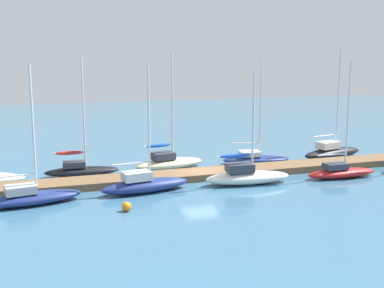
{
  "coord_description": "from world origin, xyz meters",
  "views": [
    {
      "loc": [
        -10.65,
        -30.06,
        8.04
      ],
      "look_at": [
        0.0,
        2.0,
        2.0
      ],
      "focal_mm": 44.72,
      "sensor_mm": 36.0,
      "label": 1
    }
  ],
  "objects_px": {
    "sailboat_5": "(247,175)",
    "mooring_buoy_orange": "(127,207)",
    "sailboat_4": "(168,161)",
    "sailboat_7": "(341,171)",
    "sailboat_6": "(255,158)",
    "sailboat_8": "(332,151)",
    "sailboat_1": "(31,196)",
    "sailboat_3": "(144,184)",
    "sailboat_2": "(81,168)"
  },
  "relations": [
    {
      "from": "sailboat_3",
      "to": "sailboat_5",
      "type": "height_order",
      "value": "sailboat_3"
    },
    {
      "from": "sailboat_1",
      "to": "sailboat_8",
      "type": "height_order",
      "value": "sailboat_8"
    },
    {
      "from": "sailboat_1",
      "to": "sailboat_6",
      "type": "xyz_separation_m",
      "value": [
        16.64,
        5.84,
        -0.06
      ]
    },
    {
      "from": "sailboat_4",
      "to": "sailboat_8",
      "type": "relative_size",
      "value": 0.97
    },
    {
      "from": "sailboat_4",
      "to": "sailboat_7",
      "type": "height_order",
      "value": "sailboat_4"
    },
    {
      "from": "sailboat_1",
      "to": "sailboat_7",
      "type": "distance_m",
      "value": 20.17
    },
    {
      "from": "sailboat_3",
      "to": "sailboat_5",
      "type": "distance_m",
      "value": 6.73
    },
    {
      "from": "sailboat_4",
      "to": "sailboat_7",
      "type": "relative_size",
      "value": 1.08
    },
    {
      "from": "sailboat_2",
      "to": "sailboat_5",
      "type": "relative_size",
      "value": 1.12
    },
    {
      "from": "sailboat_3",
      "to": "sailboat_6",
      "type": "xyz_separation_m",
      "value": [
        10.05,
        5.39,
        -0.12
      ]
    },
    {
      "from": "sailboat_1",
      "to": "sailboat_2",
      "type": "bearing_deg",
      "value": 51.9
    },
    {
      "from": "sailboat_3",
      "to": "sailboat_4",
      "type": "distance_m",
      "value": 6.44
    },
    {
      "from": "sailboat_2",
      "to": "mooring_buoy_orange",
      "type": "bearing_deg",
      "value": -75.91
    },
    {
      "from": "mooring_buoy_orange",
      "to": "sailboat_3",
      "type": "bearing_deg",
      "value": 62.34
    },
    {
      "from": "mooring_buoy_orange",
      "to": "sailboat_6",
      "type": "bearing_deg",
      "value": 36.43
    },
    {
      "from": "sailboat_5",
      "to": "sailboat_8",
      "type": "bearing_deg",
      "value": 32.33
    },
    {
      "from": "sailboat_7",
      "to": "mooring_buoy_orange",
      "type": "distance_m",
      "value": 15.54
    },
    {
      "from": "sailboat_6",
      "to": "sailboat_7",
      "type": "relative_size",
      "value": 1.0
    },
    {
      "from": "sailboat_2",
      "to": "sailboat_4",
      "type": "height_order",
      "value": "sailboat_4"
    },
    {
      "from": "sailboat_3",
      "to": "sailboat_8",
      "type": "bearing_deg",
      "value": 8.28
    },
    {
      "from": "sailboat_1",
      "to": "sailboat_8",
      "type": "relative_size",
      "value": 0.88
    },
    {
      "from": "sailboat_6",
      "to": "sailboat_7",
      "type": "height_order",
      "value": "sailboat_7"
    },
    {
      "from": "sailboat_7",
      "to": "mooring_buoy_orange",
      "type": "bearing_deg",
      "value": -169.52
    },
    {
      "from": "sailboat_3",
      "to": "sailboat_7",
      "type": "distance_m",
      "value": 13.59
    },
    {
      "from": "sailboat_1",
      "to": "sailboat_3",
      "type": "xyz_separation_m",
      "value": [
        6.59,
        0.45,
        0.06
      ]
    },
    {
      "from": "sailboat_2",
      "to": "sailboat_5",
      "type": "xyz_separation_m",
      "value": [
        10.01,
        -5.67,
        0.06
      ]
    },
    {
      "from": "sailboat_1",
      "to": "sailboat_6",
      "type": "distance_m",
      "value": 17.63
    },
    {
      "from": "sailboat_2",
      "to": "sailboat_6",
      "type": "relative_size",
      "value": 1.03
    },
    {
      "from": "sailboat_5",
      "to": "sailboat_7",
      "type": "xyz_separation_m",
      "value": [
        6.85,
        -0.47,
        -0.11
      ]
    },
    {
      "from": "sailboat_4",
      "to": "sailboat_2",
      "type": "bearing_deg",
      "value": 172.1
    },
    {
      "from": "sailboat_5",
      "to": "mooring_buoy_orange",
      "type": "relative_size",
      "value": 13.85
    },
    {
      "from": "sailboat_1",
      "to": "sailboat_2",
      "type": "relative_size",
      "value": 0.95
    },
    {
      "from": "sailboat_4",
      "to": "mooring_buoy_orange",
      "type": "bearing_deg",
      "value": -127.73
    },
    {
      "from": "sailboat_1",
      "to": "mooring_buoy_orange",
      "type": "relative_size",
      "value": 14.79
    },
    {
      "from": "sailboat_4",
      "to": "sailboat_8",
      "type": "height_order",
      "value": "sailboat_8"
    },
    {
      "from": "sailboat_5",
      "to": "sailboat_7",
      "type": "height_order",
      "value": "sailboat_7"
    },
    {
      "from": "sailboat_3",
      "to": "sailboat_1",
      "type": "bearing_deg",
      "value": 175.4
    },
    {
      "from": "sailboat_1",
      "to": "sailboat_3",
      "type": "bearing_deg",
      "value": -5.09
    },
    {
      "from": "sailboat_8",
      "to": "mooring_buoy_orange",
      "type": "xyz_separation_m",
      "value": [
        -18.55,
        -8.38,
        -0.33
      ]
    },
    {
      "from": "sailboat_6",
      "to": "sailboat_8",
      "type": "height_order",
      "value": "sailboat_8"
    },
    {
      "from": "sailboat_5",
      "to": "sailboat_6",
      "type": "height_order",
      "value": "sailboat_6"
    },
    {
      "from": "mooring_buoy_orange",
      "to": "sailboat_4",
      "type": "bearing_deg",
      "value": 61.75
    },
    {
      "from": "sailboat_2",
      "to": "mooring_buoy_orange",
      "type": "xyz_separation_m",
      "value": [
        1.55,
        -8.79,
        -0.26
      ]
    },
    {
      "from": "sailboat_2",
      "to": "sailboat_7",
      "type": "relative_size",
      "value": 1.03
    },
    {
      "from": "sailboat_1",
      "to": "mooring_buoy_orange",
      "type": "distance_m",
      "value": 5.64
    },
    {
      "from": "sailboat_6",
      "to": "mooring_buoy_orange",
      "type": "height_order",
      "value": "sailboat_6"
    },
    {
      "from": "sailboat_7",
      "to": "sailboat_8",
      "type": "bearing_deg",
      "value": 61.22
    },
    {
      "from": "sailboat_4",
      "to": "sailboat_7",
      "type": "distance_m",
      "value": 12.25
    },
    {
      "from": "sailboat_1",
      "to": "sailboat_3",
      "type": "relative_size",
      "value": 1.0
    },
    {
      "from": "sailboat_2",
      "to": "sailboat_4",
      "type": "bearing_deg",
      "value": 5.65
    }
  ]
}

